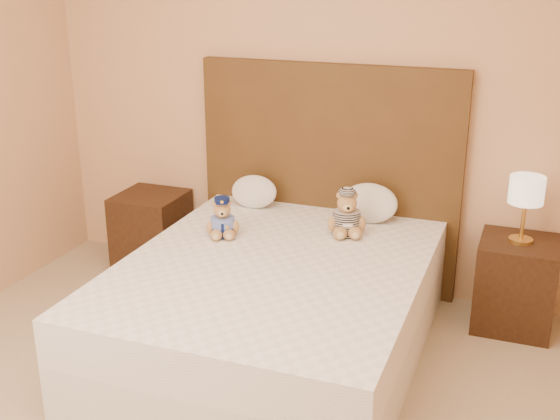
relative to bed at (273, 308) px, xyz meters
The scene contains 10 objects.
room_walls 1.70m from the bed, 90.00° to the right, with size 4.04×4.52×2.72m.
bed is the anchor object (origin of this frame).
headboard 1.12m from the bed, 90.00° to the left, with size 1.75×0.08×1.50m, color #4D3417.
nightstand_left 1.48m from the bed, 147.38° to the left, with size 0.45×0.45×0.55m, color #352011.
nightstand_right 1.48m from the bed, 32.62° to the left, with size 0.45×0.45×0.55m, color #352011.
lamp 1.59m from the bed, 32.62° to the left, with size 0.20×0.20×0.40m.
teddy_police 0.64m from the bed, 148.22° to the left, with size 0.21×0.20×0.24m, color #AC7D43, non-canonical shape.
teddy_prisoner 0.73m from the bed, 64.90° to the left, with size 0.24×0.23×0.27m, color #AC7D43, non-canonical shape.
pillow_left 1.03m from the bed, 118.97° to the left, with size 0.32×0.21×0.23m, color white.
pillow_right 0.98m from the bed, 68.58° to the left, with size 0.36×0.24×0.26m, color white.
Camera 1 is at (1.27, -2.07, 2.10)m, focal length 45.00 mm.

